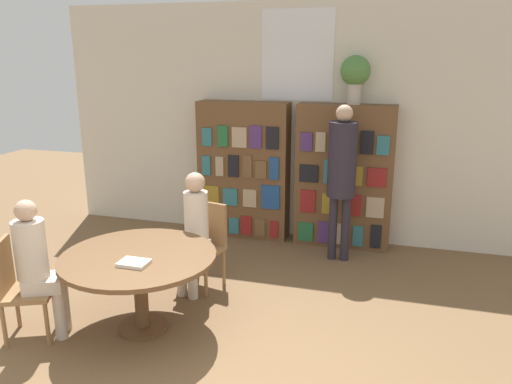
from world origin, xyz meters
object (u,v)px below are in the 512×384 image
at_px(seated_reader_left, 194,226).
at_px(librarian_standing, 342,166).
at_px(flower_vase, 355,74).
at_px(chair_near_camera, 18,285).
at_px(bookshelf_left, 244,170).
at_px(reading_table, 139,265).
at_px(chair_left_side, 205,241).
at_px(bookshelf_right, 344,177).
at_px(seated_reader_right, 37,261).

distance_m(seated_reader_left, librarian_standing, 1.85).
xyz_separation_m(flower_vase, seated_reader_left, (-1.36, -1.74, -1.44)).
height_order(chair_near_camera, seated_reader_left, seated_reader_left).
bearing_deg(chair_near_camera, bookshelf_left, 136.20).
relative_size(reading_table, seated_reader_left, 1.07).
bearing_deg(chair_left_side, reading_table, 90.00).
distance_m(bookshelf_right, seated_reader_left, 2.17).
distance_m(chair_near_camera, chair_left_side, 1.80).
bearing_deg(seated_reader_left, librarian_standing, -124.41).
distance_m(bookshelf_left, bookshelf_right, 1.31).
distance_m(flower_vase, reading_table, 3.35).
height_order(bookshelf_right, chair_near_camera, bookshelf_right).
bearing_deg(seated_reader_left, bookshelf_right, -114.25).
distance_m(chair_near_camera, seated_reader_left, 1.65).
height_order(reading_table, chair_near_camera, chair_near_camera).
bearing_deg(seated_reader_right, seated_reader_left, 116.98).
relative_size(bookshelf_right, reading_table, 1.33).
relative_size(flower_vase, chair_left_side, 0.65).
distance_m(reading_table, seated_reader_right, 0.83).
bearing_deg(bookshelf_right, bookshelf_left, 180.00).
bearing_deg(seated_reader_right, chair_near_camera, -90.00).
bearing_deg(flower_vase, chair_left_side, -130.10).
bearing_deg(reading_table, bookshelf_right, 60.22).
bearing_deg(bookshelf_right, reading_table, -119.78).
bearing_deg(seated_reader_left, chair_left_side, -90.00).
bearing_deg(chair_near_camera, librarian_standing, 111.74).
relative_size(bookshelf_left, librarian_standing, 0.98).
bearing_deg(librarian_standing, bookshelf_left, 159.35).
relative_size(reading_table, chair_left_side, 1.52).
relative_size(bookshelf_left, seated_reader_right, 1.45).
bearing_deg(librarian_standing, chair_left_side, -140.15).
height_order(bookshelf_left, seated_reader_left, bookshelf_left).
xyz_separation_m(seated_reader_left, seated_reader_right, (-0.93, -1.14, -0.01)).
bearing_deg(chair_left_side, bookshelf_right, -116.39).
relative_size(chair_left_side, librarian_standing, 0.48).
distance_m(flower_vase, chair_near_camera, 4.19).
distance_m(bookshelf_right, chair_near_camera, 3.82).
bearing_deg(chair_left_side, chair_near_camera, 63.00).
distance_m(bookshelf_left, seated_reader_right, 3.03).
xyz_separation_m(flower_vase, librarian_standing, (-0.05, -0.51, -1.01)).
bearing_deg(flower_vase, bookshelf_left, -179.81).
bearing_deg(chair_left_side, seated_reader_left, 90.00).
distance_m(seated_reader_left, seated_reader_right, 1.48).
bearing_deg(chair_left_side, librarian_standing, -127.97).
height_order(reading_table, librarian_standing, librarian_standing).
height_order(flower_vase, chair_left_side, flower_vase).
height_order(chair_near_camera, chair_left_side, same).
relative_size(seated_reader_left, seated_reader_right, 1.02).
bearing_deg(reading_table, flower_vase, 59.04).
xyz_separation_m(chair_left_side, seated_reader_left, (-0.04, -0.18, 0.22)).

